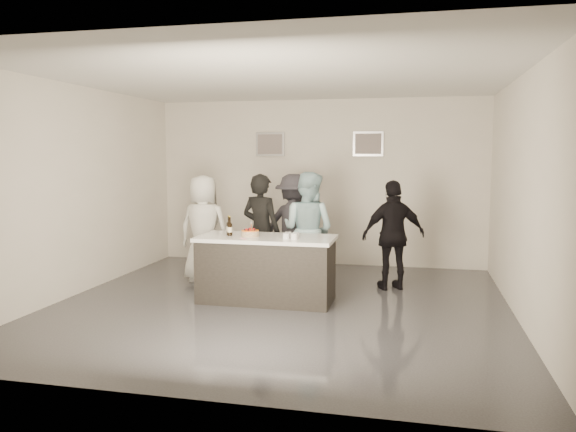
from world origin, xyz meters
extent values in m
plane|color=#3D3D42|center=(0.00, 0.00, 0.00)|extent=(6.00, 6.00, 0.00)
plane|color=white|center=(0.00, 0.00, 3.00)|extent=(6.00, 6.00, 0.00)
cube|color=silver|center=(0.00, 3.00, 1.50)|extent=(6.00, 0.04, 3.00)
cube|color=silver|center=(0.00, -3.00, 1.50)|extent=(6.00, 0.04, 3.00)
cube|color=silver|center=(-3.00, 0.00, 1.50)|extent=(0.04, 6.00, 3.00)
cube|color=silver|center=(3.00, 0.00, 1.50)|extent=(0.04, 6.00, 3.00)
cube|color=#B2B2B7|center=(-0.90, 2.97, 2.20)|extent=(0.54, 0.04, 0.44)
cube|color=#B2B2B7|center=(0.90, 2.97, 2.20)|extent=(0.54, 0.04, 0.44)
cube|color=white|center=(-0.23, 0.17, 0.45)|extent=(1.86, 0.86, 0.90)
cylinder|color=orange|center=(-0.44, 0.13, 0.94)|extent=(0.24, 0.24, 0.07)
cylinder|color=black|center=(-0.77, 0.20, 1.03)|extent=(0.07, 0.07, 0.26)
cylinder|color=black|center=(-0.73, 0.12, 1.03)|extent=(0.07, 0.07, 0.26)
cube|color=orange|center=(0.14, 0.06, 0.94)|extent=(0.19, 0.19, 0.08)
cube|color=pink|center=(-0.54, -0.10, 0.90)|extent=(0.24, 0.08, 0.01)
imported|color=black|center=(-0.52, 0.96, 0.86)|extent=(0.72, 0.57, 1.73)
imported|color=#ABD5E0|center=(0.17, 1.12, 0.88)|extent=(1.03, 0.91, 1.76)
imported|color=silver|center=(-1.51, 1.12, 0.85)|extent=(0.85, 0.58, 1.69)
imported|color=black|center=(1.44, 1.26, 0.82)|extent=(1.04, 0.74, 1.64)
imported|color=#2F2E36|center=(-0.20, 1.82, 0.85)|extent=(1.23, 0.91, 1.70)
camera|label=1|loc=(1.75, -7.15, 2.01)|focal=35.00mm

